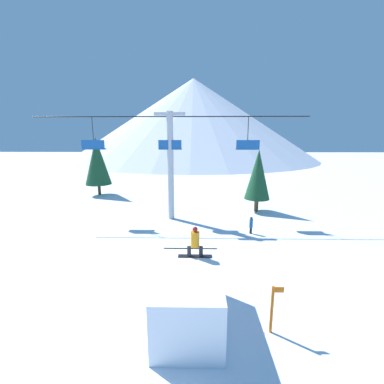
{
  "coord_description": "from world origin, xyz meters",
  "views": [
    {
      "loc": [
        1.35,
        -7.46,
        6.64
      ],
      "look_at": [
        1.07,
        5.71,
        3.82
      ],
      "focal_mm": 24.0,
      "sensor_mm": 36.0,
      "label": 1
    }
  ],
  "objects": [
    {
      "name": "ground_plane",
      "position": [
        0.0,
        0.0,
        0.0
      ],
      "size": [
        220.0,
        220.0,
        0.0
      ],
      "primitive_type": "plane",
      "color": "white"
    },
    {
      "name": "chairlift",
      "position": [
        -0.81,
        12.96,
        4.96
      ],
      "size": [
        21.36,
        0.5,
        8.6
      ],
      "color": "#B2B2B7",
      "rests_on": "ground_plane"
    },
    {
      "name": "snow_ramp",
      "position": [
        1.07,
        0.76,
        1.01
      ],
      "size": [
        2.27,
        3.89,
        2.02
      ],
      "color": "white",
      "rests_on": "ground_plane"
    },
    {
      "name": "pine_tree_far",
      "position": [
        -10.14,
        21.71,
        3.95
      ],
      "size": [
        2.93,
        2.93,
        6.64
      ],
      "color": "#4C3823",
      "rests_on": "ground_plane"
    },
    {
      "name": "pine_tree_near",
      "position": [
        6.74,
        15.3,
        3.38
      ],
      "size": [
        2.26,
        2.26,
        5.62
      ],
      "color": "#4C3823",
      "rests_on": "ground_plane"
    },
    {
      "name": "distant_skier",
      "position": [
        5.12,
        9.68,
        0.67
      ],
      "size": [
        0.24,
        0.24,
        1.23
      ],
      "color": "black",
      "rests_on": "ground_plane"
    },
    {
      "name": "snowboarder",
      "position": [
        1.27,
        1.92,
        2.63
      ],
      "size": [
        1.33,
        0.34,
        1.24
      ],
      "color": "black",
      "rests_on": "snow_ramp"
    },
    {
      "name": "trail_marker",
      "position": [
        3.92,
        0.31,
        0.94
      ],
      "size": [
        0.41,
        0.1,
        1.76
      ],
      "color": "orange",
      "rests_on": "ground_plane"
    },
    {
      "name": "mountain_ridge",
      "position": [
        0.0,
        74.64,
        11.97
      ],
      "size": [
        73.55,
        73.55,
        23.95
      ],
      "color": "silver",
      "rests_on": "ground_plane"
    }
  ]
}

